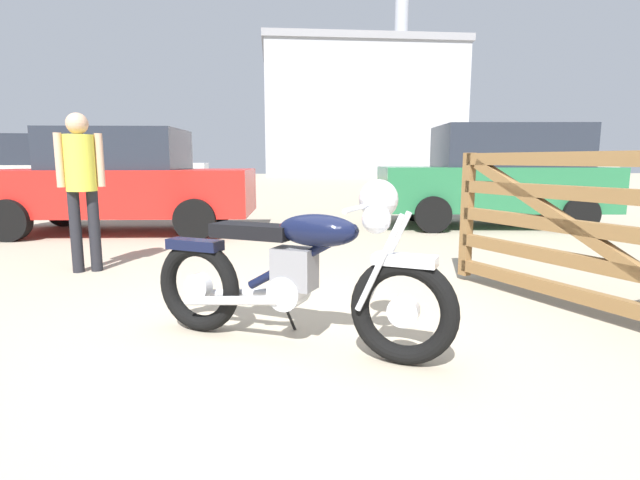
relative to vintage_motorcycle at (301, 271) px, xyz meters
The scene contains 11 objects.
ground_plane 0.55m from the vintage_motorcycle, 71.10° to the left, with size 80.00×80.00×0.00m, color tan.
vintage_motorcycle is the anchor object (origin of this frame).
timber_gate 2.27m from the vintage_motorcycle, ahead, with size 1.12×2.38×1.60m.
bystander 3.25m from the vintage_motorcycle, 134.59° to the left, with size 0.44×0.30×1.66m.
red_hatchback_near 5.94m from the vintage_motorcycle, 118.48° to the left, with size 4.23×1.98×1.67m.
white_estate_far 15.25m from the vintage_motorcycle, 119.62° to the left, with size 4.04×2.10×1.78m.
silver_sedan_mid 12.39m from the vintage_motorcycle, 58.14° to the left, with size 3.97×1.97×1.78m.
dark_sedan_left 6.69m from the vintage_motorcycle, 57.61° to the left, with size 4.00×2.03×1.78m.
pale_sedan_back 11.65m from the vintage_motorcycle, 125.39° to the left, with size 4.10×2.25×1.78m.
blue_hatchback_right 17.83m from the vintage_motorcycle, 109.29° to the left, with size 4.80×2.18×1.74m.
industrial_building 38.64m from the vintage_motorcycle, 82.28° to the left, with size 15.23×12.38×21.98m.
Camera 1 is at (-0.13, -3.28, 1.18)m, focal length 27.84 mm.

